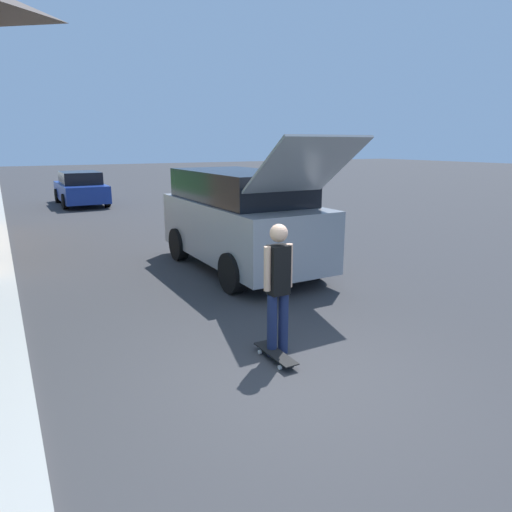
{
  "coord_description": "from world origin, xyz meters",
  "views": [
    {
      "loc": [
        -2.77,
        -3.95,
        2.66
      ],
      "look_at": [
        0.73,
        2.29,
        0.9
      ],
      "focal_mm": 32.0,
      "sensor_mm": 36.0,
      "label": 1
    }
  ],
  "objects_px": {
    "skateboarder": "(278,284)",
    "skateboard": "(275,354)",
    "car_down_street": "(81,189)",
    "suv_parked": "(240,218)"
  },
  "relations": [
    {
      "from": "suv_parked",
      "to": "skateboard",
      "type": "bearing_deg",
      "value": -111.74
    },
    {
      "from": "car_down_street",
      "to": "skateboarder",
      "type": "xyz_separation_m",
      "value": [
        -0.26,
        -17.05,
        0.24
      ]
    },
    {
      "from": "suv_parked",
      "to": "car_down_street",
      "type": "bearing_deg",
      "value": 95.49
    },
    {
      "from": "skateboarder",
      "to": "skateboard",
      "type": "distance_m",
      "value": 0.89
    },
    {
      "from": "car_down_street",
      "to": "skateboarder",
      "type": "distance_m",
      "value": 17.05
    },
    {
      "from": "suv_parked",
      "to": "car_down_street",
      "type": "height_order",
      "value": "suv_parked"
    },
    {
      "from": "suv_parked",
      "to": "skateboard",
      "type": "relative_size",
      "value": 6.71
    },
    {
      "from": "skateboarder",
      "to": "skateboard",
      "type": "height_order",
      "value": "skateboarder"
    },
    {
      "from": "car_down_street",
      "to": "skateboard",
      "type": "height_order",
      "value": "car_down_street"
    },
    {
      "from": "car_down_street",
      "to": "skateboarder",
      "type": "height_order",
      "value": "skateboarder"
    }
  ]
}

